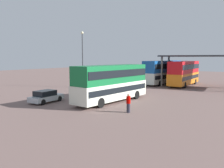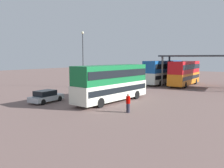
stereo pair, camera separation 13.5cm
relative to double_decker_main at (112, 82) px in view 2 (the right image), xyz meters
The scene contains 8 objects.
ground_plane 3.90m from the double_decker_main, 106.97° to the right, with size 140.00×140.00×0.00m, color #715954.
double_decker_main is the anchor object (origin of this frame).
parked_hatchback 7.47m from the double_decker_main, 142.22° to the right, with size 1.87×4.01×1.35m.
double_decker_near_canopy 20.08m from the double_decker_main, 95.84° to the left, with size 3.41×11.49×4.36m.
double_decker_mid_row 19.77m from the double_decker_main, 84.06° to the left, with size 2.61×10.63×4.29m.
depot_canopy 21.12m from the double_decker_main, 70.60° to the left, with size 18.03×7.39×5.34m.
lamppost_tall 13.87m from the double_decker_main, 145.31° to the left, with size 0.44×0.44×9.17m.
pedestrian_waiting 5.56m from the double_decker_main, 40.01° to the right, with size 0.38×0.38×1.72m.
Camera 2 is at (15.39, -18.01, 4.92)m, focal length 36.99 mm.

